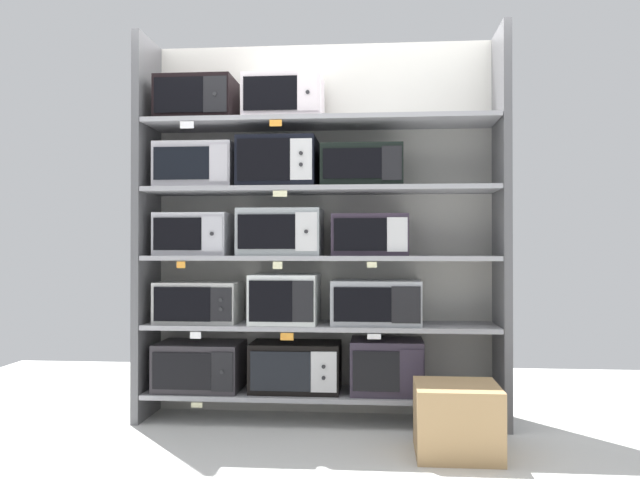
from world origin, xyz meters
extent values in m
cube|color=silver|center=(0.00, -1.00, -0.01)|extent=(6.24, 6.00, 0.02)
cube|color=beige|center=(0.00, 0.24, 1.25)|extent=(2.44, 0.04, 2.49)
cube|color=#5B5B5E|center=(-1.15, 0.00, 1.25)|extent=(0.05, 0.44, 2.49)
cube|color=#5B5B5E|center=(1.15, 0.00, 1.25)|extent=(0.05, 0.44, 2.49)
cube|color=#99999E|center=(0.00, 0.00, 0.17)|extent=(2.24, 0.44, 0.03)
cube|color=#2B282C|center=(-0.79, 0.00, 0.34)|extent=(0.54, 0.39, 0.31)
cube|color=black|center=(-0.85, -0.20, 0.34)|extent=(0.38, 0.01, 0.23)
cube|color=black|center=(-0.59, -0.20, 0.34)|extent=(0.14, 0.01, 0.24)
cylinder|color=#262628|center=(-0.59, -0.21, 0.34)|extent=(0.02, 0.01, 0.02)
cube|color=black|center=(-0.16, 0.00, 0.34)|extent=(0.57, 0.33, 0.31)
cube|color=black|center=(-0.23, -0.17, 0.34)|extent=(0.38, 0.01, 0.25)
cube|color=silver|center=(0.04, -0.17, 0.34)|extent=(0.16, 0.01, 0.25)
cylinder|color=#262628|center=(0.04, -0.18, 0.31)|extent=(0.02, 0.01, 0.02)
cylinder|color=#262628|center=(0.04, -0.18, 0.38)|extent=(0.02, 0.01, 0.02)
cube|color=#322A39|center=(0.43, 0.00, 0.36)|extent=(0.46, 0.36, 0.34)
cube|color=black|center=(0.36, -0.18, 0.36)|extent=(0.29, 0.01, 0.24)
cube|color=#322A39|center=(0.57, -0.18, 0.36)|extent=(0.14, 0.01, 0.27)
cube|color=beige|center=(-0.75, -0.22, 0.14)|extent=(0.07, 0.00, 0.03)
cube|color=#99999E|center=(0.00, 0.00, 0.61)|extent=(2.24, 0.44, 0.03)
cube|color=#BBBBB7|center=(-0.79, 0.00, 0.76)|extent=(0.53, 0.34, 0.26)
cube|color=black|center=(-0.86, -0.18, 0.76)|extent=(0.36, 0.01, 0.22)
cube|color=black|center=(-0.61, -0.17, 0.76)|extent=(0.13, 0.01, 0.21)
cylinder|color=#262628|center=(-0.61, -0.18, 0.73)|extent=(0.02, 0.01, 0.02)
cylinder|color=#262628|center=(-0.61, -0.18, 0.79)|extent=(0.02, 0.01, 0.02)
cube|color=silver|center=(-0.23, 0.00, 0.78)|extent=(0.43, 0.42, 0.32)
cube|color=black|center=(-0.29, -0.22, 0.78)|extent=(0.27, 0.01, 0.25)
cube|color=black|center=(-0.09, -0.21, 0.78)|extent=(0.13, 0.01, 0.25)
cube|color=#989BA1|center=(0.36, 0.00, 0.76)|extent=(0.56, 0.38, 0.28)
cube|color=black|center=(0.28, -0.20, 0.76)|extent=(0.35, 0.01, 0.21)
cube|color=black|center=(0.54, -0.19, 0.76)|extent=(0.18, 0.01, 0.22)
cube|color=white|center=(-0.76, -0.22, 0.57)|extent=(0.07, 0.00, 0.04)
cube|color=orange|center=(-0.18, -0.22, 0.57)|extent=(0.08, 0.00, 0.04)
cube|color=white|center=(0.35, -0.22, 0.57)|extent=(0.08, 0.00, 0.03)
cube|color=#99999E|center=(0.00, 0.00, 1.05)|extent=(2.24, 0.44, 0.03)
cube|color=#B4B3BB|center=(-0.82, 0.00, 1.20)|extent=(0.47, 0.34, 0.27)
cube|color=black|center=(-0.89, -0.18, 1.20)|extent=(0.31, 0.01, 0.21)
cube|color=#B4B3BB|center=(-0.66, -0.18, 1.20)|extent=(0.13, 0.01, 0.22)
cylinder|color=#262628|center=(-0.66, -0.19, 1.20)|extent=(0.02, 0.01, 0.02)
cube|color=#969DA0|center=(-0.25, 0.00, 1.21)|extent=(0.53, 0.39, 0.30)
cube|color=black|center=(-0.32, -0.20, 1.21)|extent=(0.36, 0.01, 0.21)
cube|color=silver|center=(-0.07, -0.20, 1.21)|extent=(0.14, 0.01, 0.24)
cylinder|color=#262628|center=(-0.07, -0.21, 1.21)|extent=(0.02, 0.01, 0.02)
cube|color=#302735|center=(0.32, 0.00, 1.19)|extent=(0.48, 0.32, 0.26)
cube|color=black|center=(0.26, -0.17, 1.19)|extent=(0.33, 0.01, 0.20)
cube|color=silver|center=(0.49, -0.17, 1.19)|extent=(0.13, 0.01, 0.21)
cube|color=orange|center=(-0.85, -0.22, 1.01)|extent=(0.05, 0.00, 0.04)
cube|color=beige|center=(-0.24, -0.22, 1.00)|extent=(0.06, 0.00, 0.05)
cube|color=beige|center=(0.34, -0.22, 1.01)|extent=(0.06, 0.00, 0.03)
cube|color=#99999E|center=(0.00, 0.00, 1.48)|extent=(2.24, 0.44, 0.03)
cube|color=#B6B3BA|center=(-0.81, 0.00, 1.64)|extent=(0.51, 0.36, 0.29)
cube|color=black|center=(-0.86, -0.18, 1.64)|extent=(0.36, 0.01, 0.21)
cube|color=#B6B3BA|center=(-0.62, -0.18, 1.64)|extent=(0.12, 0.01, 0.23)
cube|color=black|center=(-0.27, 0.00, 1.66)|extent=(0.50, 0.41, 0.32)
cube|color=black|center=(-0.33, -0.21, 1.66)|extent=(0.33, 0.01, 0.26)
cube|color=silver|center=(-0.10, -0.21, 1.66)|extent=(0.14, 0.01, 0.25)
cylinder|color=#262628|center=(-0.10, -0.22, 1.62)|extent=(0.02, 0.01, 0.02)
cylinder|color=#262628|center=(-0.10, -0.22, 1.69)|extent=(0.02, 0.01, 0.02)
cube|color=black|center=(0.27, 0.00, 1.63)|extent=(0.51, 0.38, 0.26)
cube|color=black|center=(0.22, -0.20, 1.63)|extent=(0.36, 0.01, 0.19)
cube|color=black|center=(0.46, -0.20, 1.63)|extent=(0.12, 0.01, 0.21)
cube|color=beige|center=(-0.23, -0.22, 1.44)|extent=(0.09, 0.00, 0.04)
cube|color=#99999E|center=(0.00, 0.00, 1.92)|extent=(2.24, 0.44, 0.03)
cube|color=black|center=(-0.81, 0.00, 2.08)|extent=(0.50, 0.34, 0.28)
cube|color=black|center=(-0.88, -0.18, 2.08)|extent=(0.32, 0.01, 0.22)
cube|color=black|center=(-0.65, -0.18, 2.08)|extent=(0.15, 0.01, 0.23)
cylinder|color=#262628|center=(-0.65, -0.19, 2.08)|extent=(0.02, 0.01, 0.02)
cube|color=silver|center=(-0.24, 0.00, 2.08)|extent=(0.50, 0.34, 0.28)
cube|color=black|center=(-0.30, -0.17, 2.08)|extent=(0.34, 0.01, 0.21)
cube|color=silver|center=(-0.06, -0.17, 2.08)|extent=(0.13, 0.01, 0.23)
cylinder|color=#262628|center=(-0.06, -0.18, 2.08)|extent=(0.02, 0.01, 0.02)
cube|color=white|center=(-0.81, -0.22, 1.88)|extent=(0.09, 0.00, 0.04)
cube|color=orange|center=(-0.25, -0.22, 1.88)|extent=(0.08, 0.00, 0.04)
cube|color=tan|center=(0.80, -0.63, 0.19)|extent=(0.45, 0.45, 0.38)
camera|label=1|loc=(0.38, -4.28, 1.12)|focal=37.46mm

